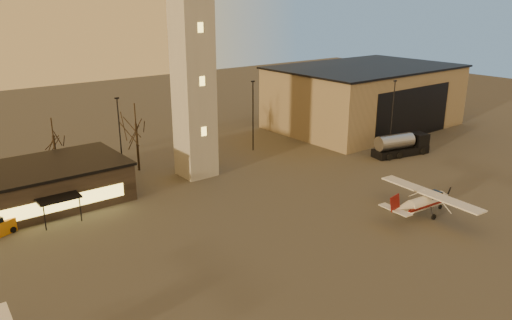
# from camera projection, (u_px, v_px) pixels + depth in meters

# --- Properties ---
(ground) EXTENTS (220.00, 220.00, 0.00)m
(ground) POSITION_uv_depth(u_px,v_px,m) (392.00, 273.00, 40.21)
(ground) COLOR #474542
(ground) RESTS_ON ground
(control_tower) EXTENTS (6.80, 6.80, 32.60)m
(control_tower) POSITION_uv_depth(u_px,v_px,m) (192.00, 42.00, 57.68)
(control_tower) COLOR #A09E98
(control_tower) RESTS_ON ground
(hangar) EXTENTS (30.60, 20.60, 10.30)m
(hangar) POSITION_uv_depth(u_px,v_px,m) (364.00, 96.00, 85.15)
(hangar) COLOR #9B8565
(hangar) RESTS_ON ground
(terminal) EXTENTS (25.40, 12.20, 4.30)m
(terminal) POSITION_uv_depth(u_px,v_px,m) (1.00, 194.00, 50.69)
(terminal) COLOR black
(terminal) RESTS_ON ground
(light_poles) EXTENTS (58.50, 12.25, 10.14)m
(light_poles) POSITION_uv_depth(u_px,v_px,m) (195.00, 131.00, 62.10)
(light_poles) COLOR black
(light_poles) RESTS_ON ground
(tree_row) EXTENTS (37.20, 9.20, 8.80)m
(tree_row) POSITION_uv_depth(u_px,v_px,m) (57.00, 131.00, 59.76)
(tree_row) COLOR black
(tree_row) RESTS_ON ground
(cessna_front) EXTENTS (9.38, 11.84, 3.25)m
(cessna_front) POSITION_uv_depth(u_px,v_px,m) (427.00, 204.00, 50.88)
(cessna_front) COLOR silver
(cessna_front) RESTS_ON ground
(fuel_truck) EXTENTS (8.81, 4.22, 3.15)m
(fuel_truck) POSITION_uv_depth(u_px,v_px,m) (401.00, 147.00, 70.08)
(fuel_truck) COLOR black
(fuel_truck) RESTS_ON ground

